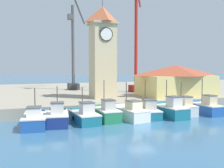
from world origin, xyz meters
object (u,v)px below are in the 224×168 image
object	(u,v)px
fishing_boat_mid_left	(106,113)
port_crane_far	(136,49)
fishing_boat_left_outer	(57,117)
fishing_boat_left_inner	(84,116)
fishing_boat_center	(130,112)
fishing_boat_right_inner	(170,110)
fishing_boat_far_right	(205,107)
warehouse_right	(175,80)
fishing_boat_right_outer	(183,108)
fishing_boat_mid_right	(147,111)
fishing_boat_far_left	(35,119)
clock_tower	(103,50)
port_crane_near	(74,56)

from	to	relation	value
fishing_boat_mid_left	port_crane_far	xyz separation A→B (m)	(10.86, 15.32, 7.99)
fishing_boat_left_outer	fishing_boat_left_inner	bearing A→B (deg)	2.96
fishing_boat_center	fishing_boat_right_inner	distance (m)	4.74
fishing_boat_far_right	warehouse_right	world-z (taller)	warehouse_right
fishing_boat_right_outer	warehouse_right	size ratio (longest dim) A/B	0.39
fishing_boat_mid_left	fishing_boat_center	world-z (taller)	fishing_boat_mid_left
fishing_boat_left_outer	fishing_boat_mid_right	world-z (taller)	fishing_boat_mid_right
fishing_boat_left_inner	port_crane_far	distance (m)	22.11
fishing_boat_far_left	port_crane_far	world-z (taller)	port_crane_far
fishing_boat_left_outer	fishing_boat_right_outer	distance (m)	14.96
fishing_boat_center	fishing_boat_right_outer	distance (m)	7.11
fishing_boat_right_inner	clock_tower	world-z (taller)	clock_tower
fishing_boat_right_outer	fishing_boat_far_left	bearing A→B (deg)	-178.16
fishing_boat_mid_left	fishing_boat_center	distance (m)	2.65
fishing_boat_far_left	fishing_boat_mid_right	world-z (taller)	fishing_boat_mid_right
fishing_boat_left_outer	fishing_boat_left_inner	distance (m)	2.76
fishing_boat_mid_left	port_crane_near	size ratio (longest dim) A/B	0.26
fishing_boat_right_outer	warehouse_right	bearing A→B (deg)	61.82
fishing_boat_center	fishing_boat_right_outer	xyz separation A→B (m)	(7.10, 0.22, 0.04)
fishing_boat_left_inner	fishing_boat_center	xyz separation A→B (m)	(5.09, 0.10, 0.02)
fishing_boat_mid_left	port_crane_far	distance (m)	20.41
fishing_boat_mid_left	port_crane_near	bearing A→B (deg)	86.07
fishing_boat_mid_left	fishing_boat_right_inner	distance (m)	7.39
clock_tower	warehouse_right	world-z (taller)	clock_tower
fishing_boat_right_outer	port_crane_near	world-z (taller)	port_crane_near
fishing_boat_left_outer	fishing_boat_left_inner	world-z (taller)	fishing_boat_left_outer
fishing_boat_left_inner	fishing_boat_mid_right	world-z (taller)	fishing_boat_mid_right
fishing_boat_far_left	port_crane_far	distance (m)	25.51
fishing_boat_mid_right	fishing_boat_right_inner	bearing A→B (deg)	-15.89
fishing_boat_center	fishing_boat_left_outer	bearing A→B (deg)	-178.25
fishing_boat_mid_left	warehouse_right	bearing A→B (deg)	29.58
fishing_boat_far_left	port_crane_near	world-z (taller)	port_crane_near
fishing_boat_center	fishing_boat_right_outer	bearing A→B (deg)	1.79
fishing_boat_mid_right	port_crane_far	world-z (taller)	port_crane_far
port_crane_far	port_crane_near	bearing A→B (deg)	137.89
fishing_boat_right_outer	fishing_boat_right_inner	bearing A→B (deg)	-160.69
fishing_boat_left_outer	clock_tower	distance (m)	14.33
clock_tower	port_crane_near	distance (m)	14.67
fishing_boat_center	port_crane_near	distance (m)	24.96
fishing_boat_center	fishing_boat_far_right	size ratio (longest dim) A/B	1.11
fishing_boat_left_inner	fishing_boat_center	size ratio (longest dim) A/B	0.94
clock_tower	fishing_boat_far_right	bearing A→B (deg)	-44.52
fishing_boat_mid_right	clock_tower	distance (m)	11.98
fishing_boat_right_inner	fishing_boat_mid_right	bearing A→B (deg)	164.11
fishing_boat_mid_right	warehouse_right	bearing A→B (deg)	41.45
fishing_boat_far_left	fishing_boat_left_inner	xyz separation A→B (m)	(4.90, 0.23, 0.01)
fishing_boat_mid_right	port_crane_near	xyz separation A→B (m)	(-3.18, 23.85, 7.02)
fishing_boat_far_left	fishing_boat_center	xyz separation A→B (m)	(9.99, 0.33, 0.02)
clock_tower	fishing_boat_mid_left	bearing A→B (deg)	-106.23
clock_tower	port_crane_near	world-z (taller)	port_crane_near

